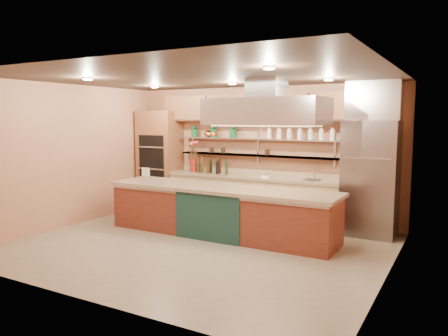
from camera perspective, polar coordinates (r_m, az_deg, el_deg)
The scene contains 21 objects.
floor at distance 7.46m, azimuth -3.37°, elevation -10.21°, with size 6.00×5.00×0.02m, color gray.
ceiling at distance 7.18m, azimuth -3.53°, elevation 11.80°, with size 6.00×5.00×0.02m, color black.
wall_back at distance 9.38m, azimuth 4.82°, elevation 2.00°, with size 6.00×0.04×2.80m, color #B07453.
wall_front at distance 5.27m, azimuth -18.27°, elevation -1.88°, with size 6.00×0.04×2.80m, color #B07453.
wall_left at distance 9.15m, azimuth -19.48°, elevation 1.53°, with size 0.04×5.00×2.80m, color #B07453.
wall_right at distance 6.12m, azimuth 20.93°, elevation -0.85°, with size 0.04×5.00×2.80m, color #B07453.
oven_stack at distance 10.39m, azimuth -8.34°, elevation 1.01°, with size 0.95×0.64×2.30m, color brown.
refrigerator at distance 8.37m, azimuth 18.57°, elevation -1.29°, with size 0.95×0.72×2.10m, color gray.
back_counter at distance 9.25m, azimuth 3.71°, elevation -3.90°, with size 3.84×0.64×0.93m, color tan.
wall_shelf_lower at distance 9.29m, azimuth 4.20°, elevation 1.65°, with size 3.60×0.26×0.03m, color #B3B5BB.
wall_shelf_upper at distance 9.26m, azimuth 4.22°, elevation 3.81°, with size 3.60×0.26×0.03m, color #B3B5BB.
upper_cabinets at distance 9.19m, azimuth 4.41°, elevation 7.84°, with size 4.60×0.36×0.55m, color brown.
range_hood at distance 7.43m, azimuth 5.56°, elevation 7.36°, with size 2.00×1.00×0.45m, color #B3B5BB.
ceiling_downlights at distance 7.34m, azimuth -2.67°, elevation 11.45°, with size 4.00×2.80×0.02m, color #FFE5A5.
island at distance 8.02m, azimuth -0.51°, elevation -5.64°, with size 4.30×0.93×0.90m, color maroon.
flower_vase at distance 9.82m, azimuth -3.99°, elevation 0.33°, with size 0.17×0.17×0.30m, color maroon.
oil_bottle_cluster at distance 9.54m, azimuth -1.34°, elevation 0.05°, with size 0.81×0.23×0.26m, color black.
kitchen_scale at distance 8.99m, azimuth 5.47°, elevation -0.93°, with size 0.16×0.12×0.09m, color white.
bar_faucet at distance 8.73m, azimuth 11.76°, elevation -0.89°, with size 0.03×0.03×0.20m, color white.
copper_kettle at distance 9.82m, azimuth -2.06°, elevation 4.50°, with size 0.18×0.18×0.15m, color orange.
green_canister at distance 9.50m, azimuth 1.23°, elevation 4.48°, with size 0.14×0.14×0.17m, color #0F4724.
Camera 1 is at (3.86, -6.02, 2.15)m, focal length 35.00 mm.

